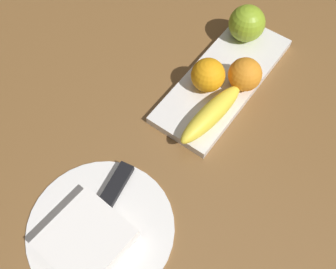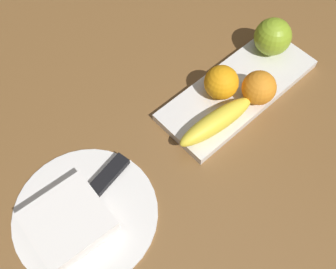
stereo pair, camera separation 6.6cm
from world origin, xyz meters
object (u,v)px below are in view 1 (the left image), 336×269
at_px(fruit_tray, 223,80).
at_px(banana, 211,114).
at_px(folded_napkin, 86,240).
at_px(dinner_plate, 100,228).
at_px(orange_near_apple, 208,75).
at_px(knife, 110,196).
at_px(apple, 247,23).
at_px(orange_near_banana, 245,74).

distance_m(fruit_tray, banana, 0.10).
height_order(fruit_tray, folded_napkin, folded_napkin).
distance_m(banana, dinner_plate, 0.27).
xyz_separation_m(orange_near_apple, folded_napkin, (0.35, 0.01, -0.03)).
distance_m(dinner_plate, folded_napkin, 0.03).
bearing_deg(orange_near_apple, knife, -0.93).
height_order(orange_near_apple, folded_napkin, orange_near_apple).
relative_size(banana, folded_napkin, 1.34).
bearing_deg(dinner_plate, knife, -157.96).
distance_m(apple, knife, 0.42).
relative_size(fruit_tray, knife, 1.77).
bearing_deg(apple, folded_napkin, 2.55).
bearing_deg(apple, orange_near_banana, 29.31).
relative_size(fruit_tray, apple, 4.47).
bearing_deg(knife, orange_near_apple, 168.50).
bearing_deg(orange_near_banana, fruit_tray, -83.14).
bearing_deg(banana, dinner_plate, 179.09).
relative_size(apple, knife, 0.40).
bearing_deg(orange_near_apple, apple, -177.08).
height_order(apple, orange_near_apple, apple).
bearing_deg(orange_near_banana, orange_near_apple, -52.30).
bearing_deg(folded_napkin, orange_near_banana, 174.40).
xyz_separation_m(orange_near_apple, dinner_plate, (0.32, 0.01, -0.04)).
xyz_separation_m(fruit_tray, knife, (0.31, -0.02, 0.00)).
bearing_deg(dinner_plate, folded_napkin, 0.00).
height_order(orange_near_apple, dinner_plate, orange_near_apple).
xyz_separation_m(fruit_tray, orange_near_banana, (-0.00, 0.04, 0.04)).
height_order(orange_near_apple, orange_near_banana, same).
height_order(orange_near_apple, knife, orange_near_apple).
relative_size(orange_near_banana, folded_napkin, 0.53).
bearing_deg(orange_near_banana, apple, -150.69).
bearing_deg(fruit_tray, apple, -168.82).
distance_m(orange_near_apple, dinner_plate, 0.32).
distance_m(banana, knife, 0.22).
distance_m(apple, orange_near_banana, 0.12).
bearing_deg(knife, fruit_tray, 165.91).
xyz_separation_m(orange_near_banana, knife, (0.31, -0.06, -0.03)).
bearing_deg(dinner_plate, fruit_tray, 180.00).
bearing_deg(knife, dinner_plate, 11.47).
bearing_deg(folded_napkin, fruit_tray, 180.00).
height_order(fruit_tray, apple, apple).
xyz_separation_m(apple, orange_near_apple, (0.15, 0.01, -0.00)).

